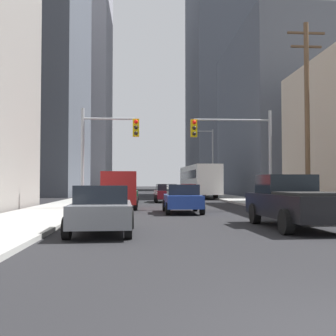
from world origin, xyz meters
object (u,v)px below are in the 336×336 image
Objects in this scene: city_bus at (199,180)px; traffic_signal_near_left at (107,142)px; cargo_van_red at (120,188)px; traffic_signal_near_right at (235,142)px; pickup_truck_black at (294,202)px; sedan_green at (127,193)px; sedan_blue at (182,199)px; sedan_grey at (102,209)px; sedan_maroon at (166,193)px.

traffic_signal_near_left is at bearing -113.29° from city_bus.
traffic_signal_near_right is (6.94, -1.29, 2.81)m from cargo_van_red.
cargo_van_red is at bearing 61.08° from traffic_signal_near_left.
traffic_signal_near_left reaches higher than pickup_truck_black.
cargo_van_red is at bearing -90.67° from sedan_green.
city_bus is 20.79m from traffic_signal_near_left.
sedan_blue is 5.88m from traffic_signal_near_left.
sedan_grey is at bearing -89.78° from cargo_van_red.
city_bus is 2.71× the size of sedan_grey.
sedan_green is (-7.36, -8.81, -1.16)m from city_bus.
cargo_van_red is at bearing 120.50° from pickup_truck_black.
city_bus is 1.93× the size of traffic_signal_near_right.
city_bus is 2.12× the size of pickup_truck_black.
pickup_truck_black is 1.29× the size of sedan_green.
pickup_truck_black is at bearing 9.98° from sedan_grey.
traffic_signal_near_right is (6.84, -10.18, 3.32)m from sedan_green.
city_bus is at bearing 88.46° from pickup_truck_black.
sedan_blue is (3.48, -3.84, -0.52)m from cargo_van_red.
traffic_signal_near_right is at bearing 88.51° from pickup_truck_black.
traffic_signal_near_left is 1.00× the size of traffic_signal_near_right.
sedan_maroon is at bearing -114.24° from city_bus.
sedan_grey is 1.01× the size of sedan_green.
pickup_truck_black is 1.30× the size of sedan_blue.
pickup_truck_black is 1.28× the size of sedan_grey.
traffic_signal_near_right is at bearing -56.11° from sedan_green.
sedan_maroon is at bearing 90.35° from sedan_blue.
sedan_blue is 0.99× the size of sedan_maroon.
sedan_green is 0.71× the size of traffic_signal_near_left.
sedan_blue is at bearing 113.11° from pickup_truck_black.
sedan_green is (-6.58, 20.24, -0.16)m from pickup_truck_black.
sedan_maroon is 0.71× the size of traffic_signal_near_right.
pickup_truck_black is at bearing -80.70° from sedan_maroon.
traffic_signal_near_right is at bearing 0.01° from traffic_signal_near_left.
sedan_blue is at bearing -75.15° from sedan_green.
cargo_van_red is 5.20m from sedan_blue.
sedan_grey is at bearing -170.02° from pickup_truck_black.
traffic_signal_near_left is at bearing -179.99° from traffic_signal_near_right.
city_bus is 2.21× the size of cargo_van_red.
traffic_signal_near_right is at bearing 36.32° from sedan_blue.
city_bus reaches higher than sedan_green.
city_bus is at bearing 76.21° from sedan_grey.
sedan_grey is (-7.42, -30.22, -1.16)m from city_bus.
cargo_van_red is at bearing -111.40° from sedan_maroon.
sedan_maroon is at bearing 68.60° from cargo_van_red.
sedan_green is 10.72m from traffic_signal_near_left.
pickup_truck_black is 20.29m from sedan_maroon.
sedan_green is (-3.37, 12.73, 0.00)m from sedan_blue.
cargo_van_red is 12.52m from sedan_grey.
cargo_van_red is (-6.68, 11.34, 0.35)m from pickup_truck_black.
sedan_grey is at bearing -86.12° from traffic_signal_near_left.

